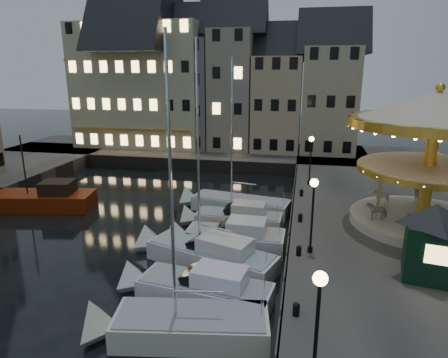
% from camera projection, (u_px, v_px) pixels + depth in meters
% --- Properties ---
extents(ground, '(160.00, 160.00, 0.00)m').
position_uv_depth(ground, '(179.00, 270.00, 22.56)').
color(ground, black).
rests_on(ground, ground).
extents(quay_east, '(16.00, 56.00, 1.30)m').
position_uv_depth(quay_east, '(418.00, 237.00, 25.40)').
color(quay_east, '#474442').
rests_on(quay_east, ground).
extents(quay_north, '(44.00, 12.00, 1.30)m').
position_uv_depth(quay_north, '(185.00, 153.00, 50.35)').
color(quay_north, '#474442').
rests_on(quay_north, ground).
extents(quaywall_e, '(0.15, 44.00, 1.30)m').
position_uv_depth(quaywall_e, '(291.00, 227.00, 26.92)').
color(quaywall_e, '#47423A').
rests_on(quaywall_e, ground).
extents(quaywall_n, '(48.00, 0.15, 1.30)m').
position_uv_depth(quaywall_n, '(187.00, 165.00, 44.30)').
color(quaywall_n, '#47423A').
rests_on(quaywall_n, ground).
extents(streetlamp_a, '(0.44, 0.44, 4.17)m').
position_uv_depth(streetlamp_a, '(318.00, 316.00, 11.62)').
color(streetlamp_a, black).
rests_on(streetlamp_a, quay_east).
extents(streetlamp_b, '(0.44, 0.44, 4.17)m').
position_uv_depth(streetlamp_b, '(313.00, 205.00, 21.06)').
color(streetlamp_b, black).
rests_on(streetlamp_b, quay_east).
extents(streetlamp_c, '(0.44, 0.44, 4.17)m').
position_uv_depth(streetlamp_c, '(311.00, 153.00, 33.81)').
color(streetlamp_c, black).
rests_on(streetlamp_c, quay_east).
extents(bollard_a, '(0.30, 0.30, 0.57)m').
position_uv_depth(bollard_a, '(296.00, 308.00, 16.16)').
color(bollard_a, black).
rests_on(bollard_a, quay_east).
extents(bollard_b, '(0.30, 0.30, 0.57)m').
position_uv_depth(bollard_b, '(299.00, 250.00, 21.35)').
color(bollard_b, black).
rests_on(bollard_b, quay_east).
extents(bollard_c, '(0.30, 0.30, 0.57)m').
position_uv_depth(bollard_c, '(300.00, 217.00, 26.07)').
color(bollard_c, black).
rests_on(bollard_c, quay_east).
extents(bollard_d, '(0.30, 0.30, 0.57)m').
position_uv_depth(bollard_d, '(301.00, 192.00, 31.27)').
color(bollard_d, black).
rests_on(bollard_d, quay_east).
extents(townhouse_na, '(5.50, 8.00, 12.80)m').
position_uv_depth(townhouse_na, '(104.00, 93.00, 52.51)').
color(townhouse_na, gray).
rests_on(townhouse_na, quay_north).
extents(townhouse_nb, '(6.16, 8.00, 13.80)m').
position_uv_depth(townhouse_nb, '(143.00, 90.00, 51.34)').
color(townhouse_nb, gray).
rests_on(townhouse_nb, quay_north).
extents(townhouse_nc, '(6.82, 8.00, 14.80)m').
position_uv_depth(townhouse_nc, '(188.00, 86.00, 50.06)').
color(townhouse_nc, slate).
rests_on(townhouse_nc, quay_north).
extents(townhouse_nd, '(5.50, 8.00, 15.80)m').
position_uv_depth(townhouse_nd, '(233.00, 83.00, 48.84)').
color(townhouse_nd, gray).
rests_on(townhouse_nd, quay_north).
extents(townhouse_ne, '(6.16, 8.00, 12.80)m').
position_uv_depth(townhouse_ne, '(278.00, 96.00, 48.20)').
color(townhouse_ne, tan).
rests_on(townhouse_ne, quay_north).
extents(townhouse_nf, '(6.82, 8.00, 13.80)m').
position_uv_depth(townhouse_nf, '(329.00, 92.00, 46.92)').
color(townhouse_nf, tan).
rests_on(townhouse_nf, quay_north).
extents(hotel_corner, '(17.60, 9.00, 16.80)m').
position_uv_depth(hotel_corner, '(143.00, 78.00, 50.93)').
color(hotel_corner, beige).
rests_on(hotel_corner, quay_north).
extents(motorboat_a, '(7.59, 3.51, 12.56)m').
position_uv_depth(motorboat_a, '(178.00, 326.00, 16.75)').
color(motorboat_a, silver).
rests_on(motorboat_a, ground).
extents(motorboat_b, '(7.61, 3.13, 2.15)m').
position_uv_depth(motorboat_b, '(197.00, 289.00, 19.36)').
color(motorboat_b, silver).
rests_on(motorboat_b, ground).
extents(motorboat_c, '(8.64, 4.81, 11.61)m').
position_uv_depth(motorboat_c, '(205.00, 254.00, 22.95)').
color(motorboat_c, silver).
rests_on(motorboat_c, ground).
extents(motorboat_d, '(7.24, 2.44, 2.15)m').
position_uv_depth(motorboat_d, '(228.00, 238.00, 25.19)').
color(motorboat_d, silver).
rests_on(motorboat_d, ground).
extents(motorboat_e, '(7.09, 2.23, 2.15)m').
position_uv_depth(motorboat_e, '(233.00, 219.00, 28.32)').
color(motorboat_e, beige).
rests_on(motorboat_e, ground).
extents(motorboat_f, '(8.77, 3.66, 11.60)m').
position_uv_depth(motorboat_f, '(234.00, 204.00, 31.80)').
color(motorboat_f, silver).
rests_on(motorboat_f, ground).
extents(red_fishing_boat, '(8.72, 4.35, 6.20)m').
position_uv_depth(red_fishing_boat, '(43.00, 200.00, 32.23)').
color(red_fishing_boat, '#6D1D05').
rests_on(red_fishing_boat, ground).
extents(carousel, '(10.15, 10.15, 8.88)m').
position_uv_depth(carousel, '(434.00, 134.00, 23.99)').
color(carousel, '#C2B49D').
rests_on(carousel, quay_east).
extents(ticket_kiosk, '(3.59, 3.59, 4.20)m').
position_uv_depth(ticket_kiosk, '(434.00, 228.00, 18.56)').
color(ticket_kiosk, black).
rests_on(ticket_kiosk, quay_east).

